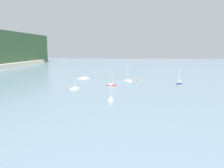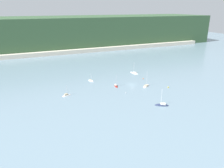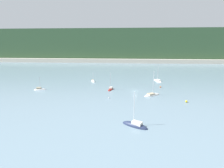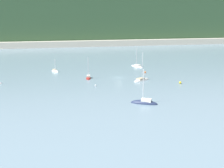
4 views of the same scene
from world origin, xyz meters
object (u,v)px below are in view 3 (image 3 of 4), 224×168
at_px(sailboat_3, 93,81).
at_px(mooring_buoy_2, 160,87).
at_px(sailboat_0, 135,126).
at_px(sailboat_5, 40,90).
at_px(sailboat_1, 152,95).
at_px(sailboat_2, 111,89).
at_px(mooring_buoy_0, 109,98).
at_px(mooring_buoy_1, 186,101).
at_px(sailboat_4, 158,81).

relative_size(sailboat_3, mooring_buoy_2, 9.16).
bearing_deg(sailboat_0, sailboat_5, -7.78).
distance_m(sailboat_0, sailboat_1, 29.43).
distance_m(sailboat_0, sailboat_3, 56.66).
bearing_deg(sailboat_3, sailboat_2, 4.64).
xyz_separation_m(sailboat_0, mooring_buoy_0, (-9.12, 22.98, 0.14)).
bearing_deg(sailboat_5, sailboat_0, -51.78).
relative_size(sailboat_0, mooring_buoy_1, 13.20).
xyz_separation_m(sailboat_1, sailboat_4, (7.32, 28.93, 0.03)).
height_order(sailboat_1, mooring_buoy_0, sailboat_1).
relative_size(sailboat_0, mooring_buoy_0, 19.62).
xyz_separation_m(mooring_buoy_0, mooring_buoy_2, (23.46, 18.94, 0.07)).
distance_m(sailboat_3, mooring_buoy_0, 31.93).
xyz_separation_m(sailboat_2, sailboat_5, (-32.62, -3.17, -0.02)).
height_order(sailboat_0, sailboat_5, sailboat_0).
xyz_separation_m(sailboat_3, mooring_buoy_2, (35.29, -10.72, 0.26)).
height_order(sailboat_1, mooring_buoy_1, sailboat_1).
bearing_deg(sailboat_3, mooring_buoy_1, 21.44).
xyz_separation_m(sailboat_0, mooring_buoy_2, (14.35, 41.93, 0.21)).
bearing_deg(mooring_buoy_2, sailboat_0, -108.89).
relative_size(sailboat_0, sailboat_5, 1.49).
height_order(sailboat_0, mooring_buoy_1, sailboat_0).
xyz_separation_m(mooring_buoy_0, mooring_buoy_1, (28.71, -2.67, 0.13)).
bearing_deg(sailboat_0, mooring_buoy_1, -103.73).
relative_size(sailboat_0, mooring_buoy_2, 15.40).
xyz_separation_m(sailboat_3, sailboat_4, (36.59, 4.51, 0.03)).
xyz_separation_m(sailboat_4, mooring_buoy_2, (-1.30, -15.23, 0.22)).
relative_size(sailboat_5, mooring_buoy_0, 13.21).
bearing_deg(sailboat_3, sailboat_0, -8.29).
bearing_deg(sailboat_1, mooring_buoy_2, 30.81).
relative_size(sailboat_4, sailboat_5, 1.33).
relative_size(sailboat_1, mooring_buoy_1, 13.99).
bearing_deg(mooring_buoy_1, mooring_buoy_2, 103.64).
bearing_deg(sailboat_0, sailboat_1, -76.20).
xyz_separation_m(sailboat_4, mooring_buoy_1, (3.95, -36.85, 0.28)).
xyz_separation_m(sailboat_1, mooring_buoy_2, (6.02, 13.70, 0.25)).
bearing_deg(mooring_buoy_1, sailboat_1, 144.89).
bearing_deg(sailboat_4, sailboat_3, 81.29).
distance_m(sailboat_1, sailboat_2, 19.54).
height_order(sailboat_5, mooring_buoy_1, sailboat_5).
bearing_deg(mooring_buoy_0, mooring_buoy_1, -5.32).
height_order(sailboat_0, sailboat_4, sailboat_0).
relative_size(sailboat_2, sailboat_4, 0.92).
height_order(mooring_buoy_0, mooring_buoy_1, mooring_buoy_1).
bearing_deg(mooring_buoy_0, sailboat_3, 111.74).
height_order(sailboat_1, mooring_buoy_2, sailboat_1).
xyz_separation_m(sailboat_2, mooring_buoy_0, (0.42, -13.15, 0.11)).
distance_m(sailboat_1, mooring_buoy_2, 14.96).
xyz_separation_m(sailboat_5, mooring_buoy_2, (56.51, 8.97, 0.21)).
distance_m(sailboat_1, sailboat_5, 50.71).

